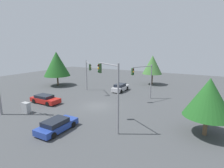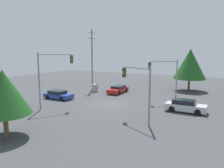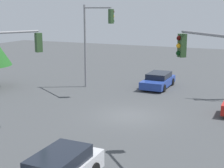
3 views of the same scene
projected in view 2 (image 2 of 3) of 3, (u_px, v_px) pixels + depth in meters
The scene contains 11 objects.
ground_plane at pixel (110, 104), 29.56m from camera, with size 80.00×80.00×0.00m, color #424447.
sedan_silver at pixel (185, 106), 25.74m from camera, with size 1.85×4.63×1.47m.
sedan_red at pixel (118, 89), 37.51m from camera, with size 4.73×2.06×1.25m.
sedan_blue at pixel (58, 95), 32.89m from camera, with size 2.04×4.43×1.26m.
traffic_signal_main at pixel (166, 72), 31.31m from camera, with size 3.42×3.42×5.92m.
traffic_signal_cross at pixel (52, 70), 26.86m from camera, with size 3.76×2.55×6.98m.
traffic_signal_aux at pixel (138, 83), 21.90m from camera, with size 2.17×3.84×5.72m.
utility_pole_tall at pixel (92, 58), 40.50m from camera, with size 2.20×0.28×11.04m.
electrical_cabinet at pixel (95, 88), 38.44m from camera, with size 1.09×0.62×1.37m, color #9EA0A3.
tree_far at pixel (3, 92), 17.87m from camera, with size 4.45×4.45×5.66m.
tree_behind at pixel (190, 64), 38.86m from camera, with size 5.71×5.71×7.54m.
Camera 2 is at (-25.20, -13.99, 7.13)m, focal length 35.00 mm.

